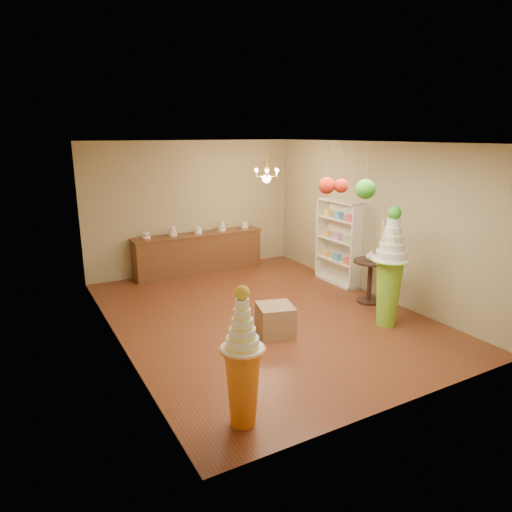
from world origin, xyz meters
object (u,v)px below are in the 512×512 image
sideboard (199,252)px  pedestal_green (389,277)px  pedestal_orange (243,374)px  round_table (370,275)px

sideboard → pedestal_green: bearing=-69.6°
sideboard → pedestal_orange: bearing=-107.4°
sideboard → round_table: bearing=-58.4°
pedestal_green → round_table: bearing=63.3°
pedestal_green → pedestal_orange: pedestal_green is taller
pedestal_orange → sideboard: bearing=72.6°
pedestal_green → sideboard: size_ratio=0.67×
sideboard → round_table: sideboard is taller
pedestal_green → sideboard: 4.67m
pedestal_green → pedestal_orange: size_ratio=1.25×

